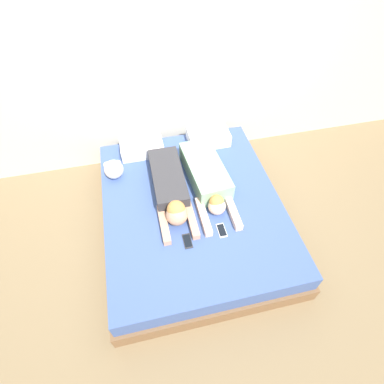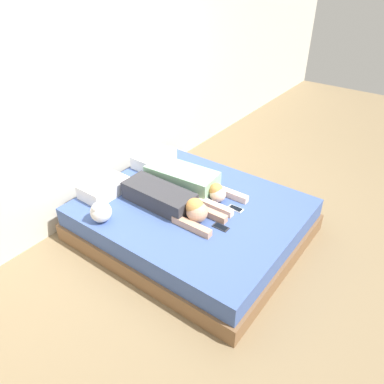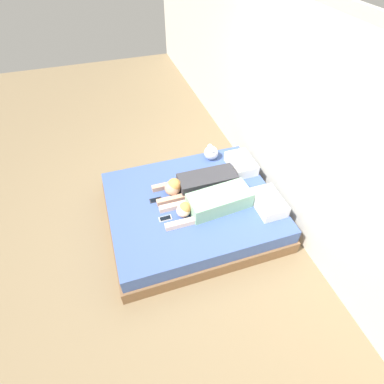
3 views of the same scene
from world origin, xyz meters
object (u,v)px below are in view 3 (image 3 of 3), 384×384
Objects in this scene: person_left at (197,183)px; plush_toy at (211,152)px; pillow_head_left at (241,164)px; person_right at (213,202)px; cell_phone_left at (156,200)px; bed at (192,210)px; cell_phone_right at (165,218)px; pillow_head_right at (268,202)px.

person_left reaches higher than plush_toy.
pillow_head_left is 0.90m from person_right.
cell_phone_left is at bearing -58.94° from plush_toy.
person_right reaches higher than cell_phone_left.
cell_phone_left is at bearing -79.04° from pillow_head_left.
person_right is 7.32× the size of cell_phone_left.
bed is 0.49m from cell_phone_right.
cell_phone_right is at bearing -64.43° from bed.
plush_toy is at bearing 121.06° from cell_phone_left.
cell_phone_right is at bearing -45.31° from plush_toy.
cell_phone_right is (0.59, -1.27, -0.07)m from pillow_head_left.
pillow_head_right is 0.69m from person_right.
cell_phone_right is (-0.01, -0.61, -0.10)m from person_right.
pillow_head_right is at bearing 16.38° from plush_toy.
person_right is 0.75m from cell_phone_left.
cell_phone_left is at bearing -112.54° from pillow_head_right.
pillow_head_left reaches higher than cell_phone_right.
cell_phone_left is at bearing -118.45° from person_right.
plush_toy is (-0.59, 0.98, 0.10)m from cell_phone_left.
pillow_head_right is 0.43× the size of person_left.
pillow_head_left is 3.10× the size of cell_phone_left.
bed is 10.10× the size of plush_toy.
bed is 0.38m from person_left.
person_left is at bearing 94.67° from cell_phone_left.
pillow_head_left is (-0.40, 0.87, 0.27)m from bed.
plush_toy reaches higher than cell_phone_left.
plush_toy is at bearing 160.78° from person_right.
bed is at bearing 71.91° from cell_phone_left.
person_left is 0.59m from cell_phone_left.
cell_phone_left is 1.00× the size of cell_phone_right.
plush_toy is at bearing 143.97° from bed.
pillow_head_left is 0.43× the size of person_left.
plush_toy reaches higher than pillow_head_left.
person_right is (0.61, -0.66, 0.03)m from pillow_head_left.
person_right is at bearing 88.68° from cell_phone_right.
bed is 1.92× the size of person_right.
pillow_head_left reaches higher than bed.
person_right reaches higher than plush_toy.
pillow_head_left is 1.00× the size of pillow_head_right.
bed is 14.03× the size of cell_phone_right.
pillow_head_right is 1.29m from cell_phone_right.
pillow_head_left is 3.10× the size of cell_phone_right.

